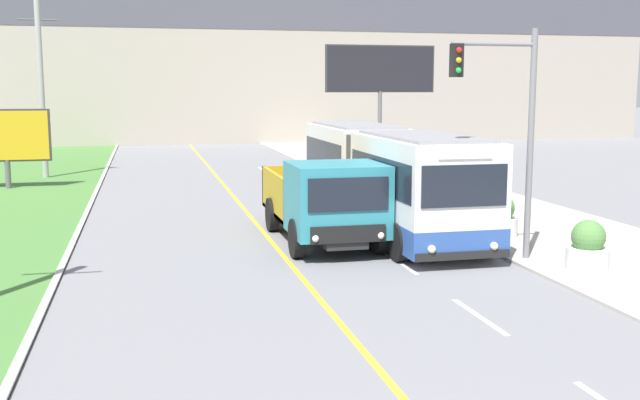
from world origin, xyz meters
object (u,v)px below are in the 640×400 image
utility_pole_far (41,88)px  traffic_light_mast (508,115)px  planter_round_near (588,247)px  dump_truck (328,203)px  planter_round_second (499,217)px  planter_round_third (444,197)px  billboard_large (380,72)px  billboard_small (6,137)px  city_bus (384,177)px

utility_pole_far → traffic_light_mast: utility_pole_far is taller
traffic_light_mast → planter_round_near: traffic_light_mast is taller
dump_truck → planter_round_near: bearing=-38.2°
utility_pole_far → planter_round_near: size_ratio=7.31×
utility_pole_far → planter_round_second: bearing=-51.8°
planter_round_near → planter_round_third: bearing=91.0°
planter_round_near → planter_round_third: size_ratio=0.98×
dump_truck → traffic_light_mast: size_ratio=1.14×
billboard_large → planter_round_third: 18.73m
billboard_large → billboard_small: bearing=-160.1°
billboard_large → planter_round_third: bearing=-100.5°
city_bus → planter_round_second: 3.93m
utility_pole_far → billboard_large: size_ratio=1.27×
dump_truck → planter_round_third: (5.25, 4.33, -0.62)m
traffic_light_mast → city_bus: bearing=103.9°
city_bus → billboard_small: 18.25m
dump_truck → utility_pole_far: (-9.75, 19.07, 3.19)m
planter_round_near → planter_round_third: planter_round_third is taller
utility_pole_far → traffic_light_mast: (13.66, -21.90, -0.68)m
dump_truck → planter_round_third: bearing=39.5°
utility_pole_far → traffic_light_mast: bearing=-58.0°
planter_round_second → dump_truck: bearing=-179.6°
planter_round_second → planter_round_third: bearing=89.7°
city_bus → utility_pole_far: bearing=126.9°
planter_round_third → billboard_large: bearing=79.5°
utility_pole_far → planter_round_second: utility_pole_far is taller
city_bus → planter_round_near: (2.87, -6.99, -0.99)m
traffic_light_mast → planter_round_near: (1.49, -1.43, -3.13)m
billboard_small → dump_truck: bearing=-54.3°
billboard_small → planter_round_second: bearing=-43.2°
city_bus → planter_round_third: bearing=30.5°
utility_pole_far → billboard_large: 18.59m
planter_round_second → utility_pole_far: bearing=128.2°
city_bus → traffic_light_mast: (1.38, -5.56, 2.14)m
planter_round_near → billboard_large: bearing=83.2°
planter_round_third → billboard_small: bearing=146.2°
dump_truck → planter_round_second: 5.27m
planter_round_near → billboard_small: bearing=130.0°
utility_pole_far → dump_truck: bearing=-62.9°
city_bus → planter_round_near: size_ratio=10.44×
billboard_small → planter_round_second: (16.08, -15.08, -1.67)m
billboard_small → traffic_light_mast: bearing=-50.6°
planter_round_second → planter_round_third: (0.02, 4.29, -0.02)m
city_bus → traffic_light_mast: traffic_light_mast is taller
planter_round_near → planter_round_second: size_ratio=0.95×
traffic_light_mast → planter_round_third: bearing=79.4°
billboard_small → planter_round_second: billboard_small is taller
traffic_light_mast → planter_round_third: size_ratio=4.79×
planter_round_near → traffic_light_mast: bearing=136.3°
billboard_small → utility_pole_far: bearing=74.5°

